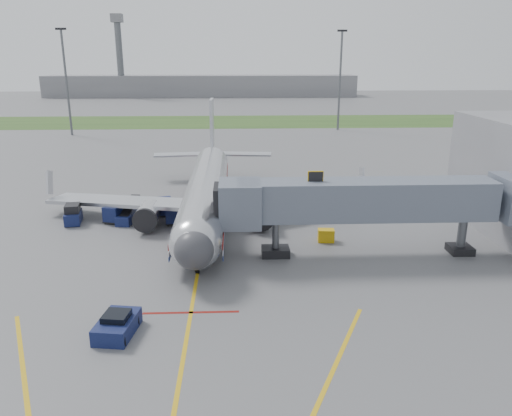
{
  "coord_description": "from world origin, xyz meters",
  "views": [
    {
      "loc": [
        2.9,
        -31.92,
        15.32
      ],
      "look_at": [
        4.55,
        7.64,
        3.2
      ],
      "focal_mm": 35.0,
      "sensor_mm": 36.0,
      "label": 1
    }
  ],
  "objects_px": {
    "airliner": "(206,191)",
    "pushback_tug": "(117,325)",
    "ramp_worker": "(152,216)",
    "belt_loader": "(128,216)",
    "baggage_tug": "(73,215)"
  },
  "relations": [
    {
      "from": "baggage_tug",
      "to": "belt_loader",
      "type": "distance_m",
      "value": 5.13
    },
    {
      "from": "airliner",
      "to": "ramp_worker",
      "type": "bearing_deg",
      "value": -159.02
    },
    {
      "from": "belt_loader",
      "to": "ramp_worker",
      "type": "relative_size",
      "value": 2.7
    },
    {
      "from": "airliner",
      "to": "baggage_tug",
      "type": "bearing_deg",
      "value": -173.78
    },
    {
      "from": "airliner",
      "to": "belt_loader",
      "type": "height_order",
      "value": "airliner"
    },
    {
      "from": "ramp_worker",
      "to": "pushback_tug",
      "type": "bearing_deg",
      "value": -150.33
    },
    {
      "from": "pushback_tug",
      "to": "belt_loader",
      "type": "height_order",
      "value": "belt_loader"
    },
    {
      "from": "baggage_tug",
      "to": "belt_loader",
      "type": "relative_size",
      "value": 0.66
    },
    {
      "from": "pushback_tug",
      "to": "baggage_tug",
      "type": "xyz_separation_m",
      "value": [
        -8.61,
        20.17,
        0.28
      ]
    },
    {
      "from": "pushback_tug",
      "to": "ramp_worker",
      "type": "bearing_deg",
      "value": 93.22
    },
    {
      "from": "pushback_tug",
      "to": "ramp_worker",
      "type": "xyz_separation_m",
      "value": [
        -1.1,
        19.59,
        0.25
      ]
    },
    {
      "from": "airliner",
      "to": "pushback_tug",
      "type": "xyz_separation_m",
      "value": [
        -4.0,
        -21.55,
        -2.1
      ]
    },
    {
      "from": "ramp_worker",
      "to": "belt_loader",
      "type": "bearing_deg",
      "value": 94.86
    },
    {
      "from": "airliner",
      "to": "pushback_tug",
      "type": "bearing_deg",
      "value": -100.53
    },
    {
      "from": "baggage_tug",
      "to": "belt_loader",
      "type": "xyz_separation_m",
      "value": [
        5.11,
        0.37,
        -0.32
      ]
    }
  ]
}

